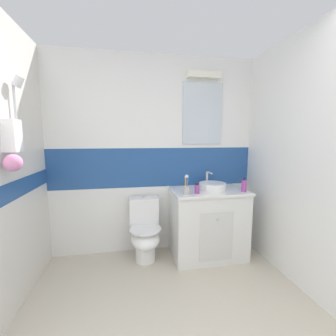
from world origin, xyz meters
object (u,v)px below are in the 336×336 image
at_px(toilet, 145,231).
at_px(soap_dispenser, 244,186).
at_px(sink_basin, 212,186).
at_px(toothbrush_cup, 187,189).
at_px(lotion_bottle_short, 197,189).

bearing_deg(toilet, soap_dispenser, -10.86).
distance_m(sink_basin, soap_dispenser, 0.37).
relative_size(sink_basin, toothbrush_cup, 1.67).
bearing_deg(sink_basin, soap_dispenser, -27.80).
bearing_deg(toothbrush_cup, soap_dispenser, -0.46).
relative_size(toilet, toothbrush_cup, 3.41).
xyz_separation_m(sink_basin, toothbrush_cup, (-0.37, -0.17, 0.01)).
bearing_deg(toilet, toothbrush_cup, -25.28).
bearing_deg(soap_dispenser, lotion_bottle_short, 177.70).
height_order(sink_basin, lotion_bottle_short, sink_basin).
bearing_deg(toilet, lotion_bottle_short, -18.76).
distance_m(sink_basin, lotion_bottle_short, 0.29).
height_order(toothbrush_cup, lotion_bottle_short, toothbrush_cup).
distance_m(toothbrush_cup, lotion_bottle_short, 0.13).
relative_size(toothbrush_cup, lotion_bottle_short, 1.86).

